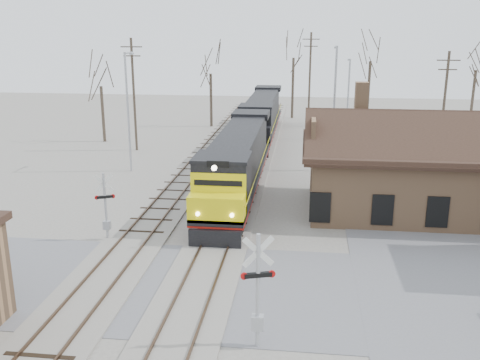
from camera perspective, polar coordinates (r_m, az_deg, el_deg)
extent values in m
plane|color=gray|center=(24.49, -4.40, -11.31)|extent=(140.00, 140.00, 0.00)
cube|color=slate|center=(24.48, -4.40, -11.28)|extent=(60.00, 9.00, 0.03)
cube|color=gray|center=(38.25, -0.04, -1.01)|extent=(3.40, 90.00, 0.12)
cube|color=#473323|center=(38.31, -1.10, -0.81)|extent=(0.08, 90.00, 0.14)
cube|color=#473323|center=(38.14, 1.03, -0.89)|extent=(0.08, 90.00, 0.14)
cube|color=gray|center=(39.03, -6.61, -0.77)|extent=(3.40, 90.00, 0.12)
cube|color=#473323|center=(39.17, -7.64, -0.58)|extent=(0.08, 90.00, 0.14)
cube|color=#473323|center=(38.84, -5.58, -0.65)|extent=(0.08, 90.00, 0.14)
cube|color=#9B7250|center=(35.38, 19.01, -0.03)|extent=(14.00, 8.00, 4.00)
cube|color=black|center=(34.90, 19.31, 3.29)|extent=(15.20, 9.20, 0.30)
cube|color=black|center=(32.51, 20.29, 4.13)|extent=(15.00, 4.71, 2.66)
cube|color=black|center=(36.92, 18.73, 5.58)|extent=(15.00, 4.71, 2.66)
cube|color=#9B7250|center=(35.28, 12.80, 8.37)|extent=(0.80, 0.80, 2.20)
cube|color=black|center=(31.44, -1.61, -3.88)|extent=(2.49, 3.98, 0.99)
cube|color=black|center=(43.73, 0.90, 1.82)|extent=(2.49, 3.98, 0.99)
cube|color=black|center=(37.31, -0.15, 0.61)|extent=(2.98, 19.89, 0.35)
cube|color=#9A120B|center=(37.37, -0.15, 0.28)|extent=(3.00, 19.89, 0.12)
cube|color=black|center=(38.14, 0.08, 3.33)|extent=(2.59, 14.42, 2.78)
cube|color=black|center=(29.88, -1.90, -0.23)|extent=(2.98, 2.78, 2.78)
cube|color=yellow|center=(28.54, -2.41, -2.80)|extent=(2.98, 1.79, 1.39)
cube|color=black|center=(28.14, -2.70, -6.32)|extent=(2.78, 0.25, 0.99)
cylinder|color=#FFF2CC|center=(27.00, -2.78, 1.29)|extent=(0.28, 0.10, 0.28)
cube|color=black|center=(50.97, 1.79, 3.84)|extent=(2.49, 3.98, 0.99)
cube|color=black|center=(63.63, 2.86, 6.25)|extent=(2.49, 3.98, 0.99)
cube|color=black|center=(57.14, 2.39, 5.96)|extent=(2.98, 19.89, 0.35)
cube|color=#9A120B|center=(57.18, 2.39, 5.74)|extent=(3.00, 19.89, 0.12)
cube|color=black|center=(58.12, 2.51, 7.67)|extent=(2.59, 14.42, 2.78)
cube|color=black|center=(49.65, 1.72, 6.26)|extent=(2.98, 2.78, 2.78)
cube|color=black|center=(48.14, 1.52, 4.94)|extent=(2.98, 1.79, 1.39)
cube|color=black|center=(47.48, 1.39, 2.94)|extent=(2.78, 0.25, 0.99)
cylinder|color=#A5A8AD|center=(19.28, 1.92, -11.85)|extent=(0.15, 0.15, 4.40)
cube|color=silver|center=(18.62, 1.96, -7.65)|extent=(1.11, 0.38, 1.15)
cube|color=silver|center=(18.62, 1.96, -7.65)|extent=(1.11, 0.38, 1.15)
cube|color=black|center=(18.99, 1.94, -10.09)|extent=(0.99, 0.44, 0.16)
cylinder|color=#B20C0C|center=(18.90, 0.45, -10.21)|extent=(0.28, 0.16, 0.26)
cylinder|color=#B20C0C|center=(19.09, 3.41, -9.96)|extent=(0.28, 0.16, 0.26)
cube|color=#A5A8AD|center=(19.88, 1.89, -14.94)|extent=(0.44, 0.33, 0.55)
cylinder|color=#A5A8AD|center=(29.73, -14.14, -2.80)|extent=(0.13, 0.13, 3.79)
cube|color=silver|center=(29.34, -14.32, -0.35)|extent=(0.92, 0.44, 0.99)
cube|color=silver|center=(29.34, -14.32, -0.35)|extent=(0.92, 0.44, 0.99)
cube|color=black|center=(29.55, -14.22, -1.76)|extent=(0.84, 0.48, 0.14)
cylinder|color=#B20C0C|center=(29.57, -13.39, -1.69)|extent=(0.24, 0.17, 0.23)
cylinder|color=#B20C0C|center=(29.54, -15.04, -1.82)|extent=(0.24, 0.17, 0.23)
cube|color=#A5A8AD|center=(30.07, -14.01, -4.69)|extent=(0.38, 0.28, 0.47)
cylinder|color=#A5A8AD|center=(43.38, -11.85, 6.98)|extent=(0.18, 0.18, 9.42)
cylinder|color=#A5A8AD|center=(43.79, -11.82, 13.14)|extent=(0.12, 1.80, 0.12)
cube|color=#A5A8AD|center=(44.55, -11.48, 13.07)|extent=(0.25, 0.50, 0.12)
cylinder|color=#A5A8AD|center=(43.32, 9.99, 7.38)|extent=(0.18, 0.18, 9.89)
cylinder|color=#A5A8AD|center=(43.79, 10.25, 13.83)|extent=(0.12, 1.80, 0.12)
cube|color=#A5A8AD|center=(44.59, 10.19, 13.73)|extent=(0.25, 0.50, 0.12)
cylinder|color=#A5A8AD|center=(56.46, 11.44, 8.39)|extent=(0.18, 0.18, 8.23)
cylinder|color=#A5A8AD|center=(56.99, 11.60, 12.50)|extent=(0.12, 1.80, 0.12)
cube|color=#A5A8AD|center=(57.80, 11.54, 12.45)|extent=(0.25, 0.50, 0.12)
cylinder|color=#382D23|center=(51.06, -11.25, 8.84)|extent=(0.24, 0.24, 10.36)
cube|color=#382D23|center=(50.74, -11.52, 13.75)|extent=(2.00, 0.10, 0.10)
cube|color=#382D23|center=(50.77, -11.47, 12.85)|extent=(1.60, 0.10, 0.10)
cylinder|color=#382D23|center=(65.00, 7.44, 10.63)|extent=(0.24, 0.24, 10.76)
cube|color=#382D23|center=(64.75, 7.59, 14.67)|extent=(2.00, 0.10, 0.10)
cube|color=#382D23|center=(64.77, 7.57, 13.96)|extent=(1.60, 0.10, 0.10)
cylinder|color=#382D23|center=(51.58, 20.93, 7.57)|extent=(0.24, 0.24, 9.28)
cube|color=#382D23|center=(51.24, 21.36, 11.81)|extent=(2.00, 0.10, 0.10)
cube|color=#382D23|center=(51.29, 21.27, 10.92)|extent=(1.60, 0.10, 0.10)
cylinder|color=#382D23|center=(56.17, -14.42, 6.82)|extent=(0.32, 0.32, 5.61)
cylinder|color=#382D23|center=(63.22, -3.11, 8.49)|extent=(0.32, 0.32, 6.13)
cylinder|color=#382D23|center=(69.42, 5.64, 9.71)|extent=(0.32, 0.32, 7.61)
cylinder|color=#382D23|center=(65.36, 13.52, 8.93)|extent=(0.32, 0.32, 7.51)
cylinder|color=#382D23|center=(64.90, 23.53, 7.70)|extent=(0.32, 0.32, 6.80)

